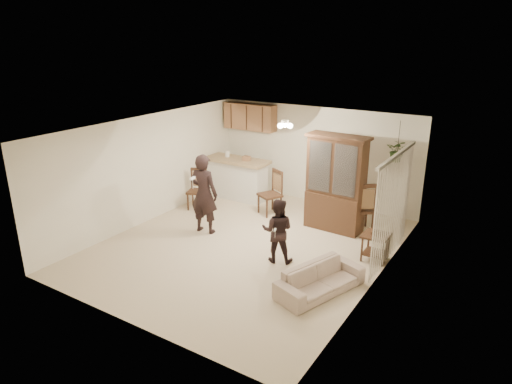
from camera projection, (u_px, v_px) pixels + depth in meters
The scene contains 23 objects.
floor at pixel (247, 245), 9.61m from camera, with size 6.50×6.50×0.00m, color beige.
ceiling at pixel (246, 128), 8.79m from camera, with size 5.50×6.50×0.02m, color silver.
wall_back at pixel (315, 155), 11.80m from camera, with size 5.50×0.02×2.50m, color white.
wall_front at pixel (124, 250), 6.60m from camera, with size 5.50×0.02×2.50m, color white.
wall_left at pixel (148, 169), 10.58m from camera, with size 0.02×6.50×2.50m, color white.
wall_right at pixel (381, 217), 7.81m from camera, with size 0.02×6.50×2.50m, color white.
breakfast_bar at pixel (237, 180), 12.25m from camera, with size 1.60×0.55×1.00m, color white.
bar_top at pixel (237, 160), 12.07m from camera, with size 1.75×0.70×0.08m, color tan.
upper_cabinets at pixel (250, 117), 12.33m from camera, with size 1.50×0.34×0.70m, color brown.
vertical_blinds at pixel (393, 208), 8.60m from camera, with size 0.06×2.30×2.10m, color white, non-canonical shape.
ceiling_fixture at pixel (285, 124), 9.68m from camera, with size 0.36×0.36×0.20m, color #FFE9BF, non-canonical shape.
hanging_plant at pixel (397, 151), 9.76m from camera, with size 0.43×0.37×0.48m, color #2C4F1F.
plant_cord at pixel (399, 136), 9.66m from camera, with size 0.01×0.01×0.65m, color black.
sofa at pixel (321, 273), 7.77m from camera, with size 1.87×0.73×0.73m, color beige.
adult at pixel (204, 194), 10.00m from camera, with size 0.66×0.43×1.80m, color black.
child at pixel (278, 229), 8.74m from camera, with size 0.66×0.51×1.35m, color black.
china_hutch at pixel (336, 184), 10.10m from camera, with size 1.40×0.59×2.17m.
side_table at pixel (375, 247), 8.91m from camera, with size 0.50×0.50×0.60m.
chair_bar at pixel (197, 198), 11.57m from camera, with size 0.58×0.58×1.01m.
chair_hutch_left at pixel (270, 202), 11.21m from camera, with size 0.66×0.66×1.10m.
chair_hutch_right at pixel (360, 217), 10.23m from camera, with size 0.73×0.73×1.18m.
controller_adult at pixel (193, 178), 9.48m from camera, with size 0.05×0.16×0.05m, color white.
controller_child at pixel (275, 230), 8.43m from camera, with size 0.03×0.11×0.03m, color white.
Camera 1 is at (4.80, -7.27, 4.21)m, focal length 32.00 mm.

